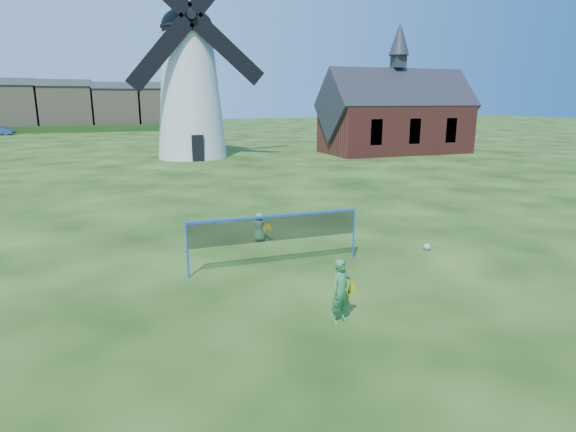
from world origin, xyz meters
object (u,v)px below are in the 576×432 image
Objects in this scene: player_boy at (260,227)px; play_ball at (427,247)px; car_right at (0,131)px; chapel at (396,117)px; windmill at (190,84)px; badminton_net at (275,229)px; player_girl at (341,291)px.

play_ball is (4.80, -2.81, -0.39)m from player_boy.
player_boy is at bearing -146.64° from car_right.
chapel is 60.55× the size of play_ball.
badminton_net is at bearing -93.86° from windmill.
car_right is at bearing 86.09° from player_girl.
player_girl is at bearing -86.40° from badminton_net.
windmill is at bearing -133.67° from car_right.
badminton_net is 1.38× the size of car_right.
windmill is at bearing 67.10° from player_girl.
badminton_net is 22.95× the size of play_ball.
badminton_net is at bearing -147.61° from car_right.
play_ball is (4.87, 3.72, -0.61)m from player_girl.
player_boy is 5.57m from play_ball.
player_girl is (0.24, -3.82, -0.42)m from badminton_net.
badminton_net reaches higher than play_ball.
player_boy is 0.27× the size of car_right.
play_ball is (3.22, -28.16, -5.81)m from windmill.
badminton_net is 66.17m from car_right.
player_girl is (-1.65, -31.88, -5.20)m from windmill.
play_ball is at bearing 160.16° from player_boy.
chapel is at bearing 36.57° from player_girl.
windmill is at bearing 96.52° from play_ball.
windmill reaches higher than player_girl.
play_ball is (-14.76, -25.95, -3.06)m from chapel.
chapel reaches higher than play_ball.
badminton_net is 3.53× the size of player_girl.
car_right reaches higher than player_boy.
player_girl is 6.51× the size of play_ball.
chapel is 2.64× the size of badminton_net.
player_girl is 69.91m from car_right.
car_right is (-24.17, 63.47, 0.49)m from play_ball.
chapel is at bearing -118.29° from car_right.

